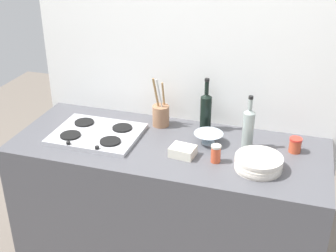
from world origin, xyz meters
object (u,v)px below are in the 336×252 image
Objects in this scene: plate_stack at (258,163)px; condiment_jar_front at (216,154)px; butter_dish at (183,151)px; mixing_bowl at (208,138)px; wine_bottle_leftmost at (248,128)px; stovetop_hob at (97,134)px; condiment_jar_rear at (295,145)px; wine_bottle_mid_left at (206,110)px; utensil_crock at (161,114)px.

plate_stack is 2.54× the size of condiment_jar_front.
butter_dish is (-0.41, 0.02, -0.01)m from plate_stack.
plate_stack is at bearing -2.28° from butter_dish.
plate_stack is 1.51× the size of mixing_bowl.
mixing_bowl is at bearing -176.19° from wine_bottle_leftmost.
condiment_jar_rear reaches higher than stovetop_hob.
wine_bottle_leftmost is (-0.09, 0.21, 0.09)m from plate_stack.
condiment_jar_front reaches higher than stovetop_hob.
butter_dish is at bearing 176.79° from condiment_jar_front.
stovetop_hob is at bearing -155.35° from wine_bottle_mid_left.
condiment_jar_rear reaches higher than butter_dish.
plate_stack is at bearing -32.21° from mixing_bowl.
plate_stack is 2.99× the size of condiment_jar_rear.
wine_bottle_leftmost reaches higher than butter_dish.
utensil_crock is at bearing 152.26° from plate_stack.
condiment_jar_rear is (0.58, 0.22, 0.02)m from butter_dish.
condiment_jar_front is 1.18× the size of condiment_jar_rear.
condiment_jar_front is at bearing -38.60° from utensil_crock.
mixing_bowl is at bearing 147.79° from plate_stack.
plate_stack is at bearing -66.74° from wine_bottle_leftmost.
utensil_crock is at bearing 166.88° from wine_bottle_leftmost.
utensil_crock is (-0.64, 0.34, 0.04)m from plate_stack.
wine_bottle_leftmost reaches higher than mixing_bowl.
wine_bottle_leftmost is 3.19× the size of condiment_jar_front.
condiment_jar_front is at bearing 178.47° from plate_stack.
stovetop_hob is 1.14m from condiment_jar_rear.
utensil_crock is at bearing 156.75° from mixing_bowl.
mixing_bowl is 1.26× the size of butter_dish.
plate_stack is 0.36m from mixing_bowl.
wine_bottle_mid_left is 0.20m from mixing_bowl.
stovetop_hob is 0.96m from plate_stack.
wine_bottle_mid_left is 1.97× the size of mixing_bowl.
stovetop_hob is at bearing 174.71° from plate_stack.
mixing_bowl reaches higher than stovetop_hob.
mixing_bowl is 0.20m from butter_dish.
mixing_bowl is at bearing 59.99° from butter_dish.
wine_bottle_leftmost is at bearing 3.81° from mixing_bowl.
wine_bottle_leftmost is at bearing 30.91° from butter_dish.
stovetop_hob is 3.79× the size of butter_dish.
wine_bottle_leftmost is 0.57m from utensil_crock.
wine_bottle_mid_left reaches higher than stovetop_hob.
butter_dish is at bearing -54.32° from utensil_crock.
wine_bottle_mid_left is 0.55m from condiment_jar_rear.
condiment_jar_front is at bearing -6.45° from stovetop_hob.
plate_stack is (0.96, -0.09, 0.02)m from stovetop_hob.
condiment_jar_rear is at bearing -6.73° from utensil_crock.
wine_bottle_leftmost is 0.24m from mixing_bowl.
condiment_jar_rear is at bearing -12.66° from wine_bottle_mid_left.
condiment_jar_rear is at bearing 7.13° from wine_bottle_leftmost.
stovetop_hob is 0.88m from wine_bottle_leftmost.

